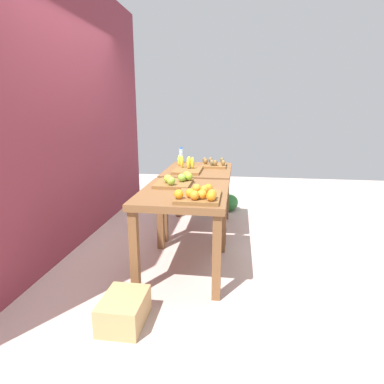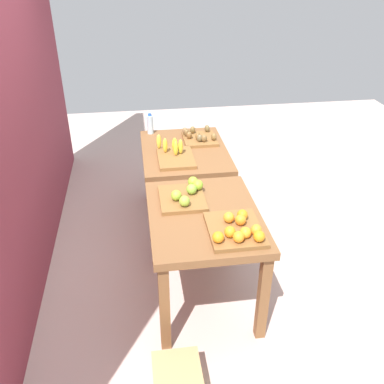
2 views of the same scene
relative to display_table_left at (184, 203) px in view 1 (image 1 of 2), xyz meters
The scene contains 11 objects.
ground_plane 0.88m from the display_table_left, ahead, with size 8.00×8.00×0.00m, color #C5AAA0.
back_wall 1.68m from the display_table_left, 67.47° to the left, with size 4.40×0.12×3.00m, color maroon.
display_table_left is the anchor object (origin of this frame).
display_table_right 1.12m from the display_table_left, ahead, with size 1.04×0.80×0.79m.
orange_bin 0.36m from the display_table_left, 148.00° to the right, with size 0.44×0.37×0.11m.
apple_bin 0.29m from the display_table_left, 28.40° to the left, with size 0.41×0.35×0.11m.
banana_crate 0.95m from the display_table_left, ahead, with size 0.45×0.33×0.17m.
kiwi_bin 1.33m from the display_table_left, ahead, with size 0.36×0.33×0.10m.
water_bottle 1.61m from the display_table_left, 10.70° to the left, with size 0.06×0.06×0.21m.
watermelon_pile 2.16m from the display_table_left, ahead, with size 0.68×0.64×0.27m.
cardboard_produce_box 1.08m from the display_table_left, 160.97° to the left, with size 0.40×0.30×0.21m, color tan.
Camera 1 is at (-3.40, -0.48, 1.52)m, focal length 30.33 mm.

